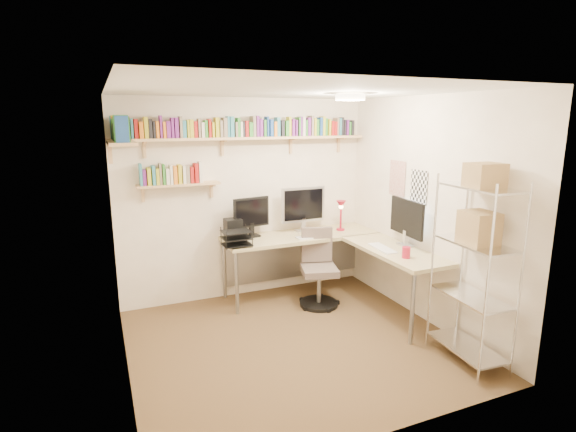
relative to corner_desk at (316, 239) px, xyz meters
name	(u,v)px	position (x,y,z in m)	size (l,w,h in m)	color
ground	(294,343)	(-0.70, -0.92, -0.79)	(3.20, 3.20, 0.00)	#48341F
room_shell	(295,194)	(-0.70, -0.92, 0.76)	(3.24, 3.04, 2.52)	beige
wall_shelves	(216,138)	(-1.12, 0.38, 1.23)	(3.12, 1.09, 0.80)	#DCA77C
corner_desk	(316,239)	(0.00, 0.00, 0.00)	(2.14, 2.04, 1.39)	#C7B581
office_chair	(318,273)	(-0.02, -0.12, -0.40)	(0.52, 0.52, 0.94)	black
wire_rack	(478,232)	(0.66, -1.88, 0.47)	(0.44, 0.79, 1.88)	silver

